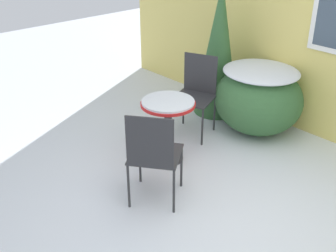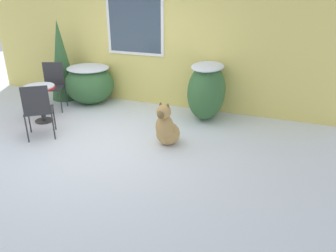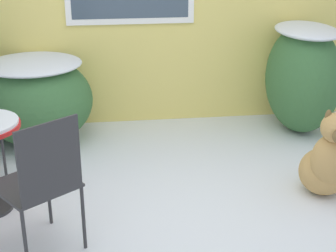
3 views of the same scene
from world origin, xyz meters
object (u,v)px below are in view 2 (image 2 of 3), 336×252
dog (166,129)px  patio_chair_near_table (53,84)px  patio_chair_far_side (38,109)px  patio_table (40,94)px

dog → patio_chair_near_table: bearing=170.1°
patio_chair_near_table → patio_chair_far_side: (0.76, -1.33, 0.00)m
patio_chair_near_table → dog: patio_chair_near_table is taller
patio_table → patio_chair_far_side: size_ratio=0.74×
patio_chair_near_table → patio_chair_far_side: size_ratio=1.00×
patio_table → patio_chair_far_side: bearing=-52.0°
patio_table → dog: bearing=-2.7°
patio_chair_far_side → dog: size_ratio=1.27×
patio_chair_near_table → dog: bearing=-38.4°
patio_table → patio_chair_near_table: bearing=111.2°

